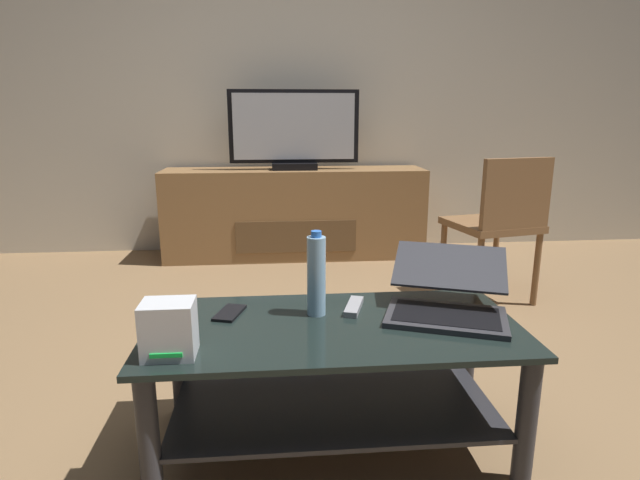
# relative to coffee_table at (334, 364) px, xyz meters

# --- Properties ---
(ground_plane) EXTENTS (7.68, 7.68, 0.00)m
(ground_plane) POSITION_rel_coffee_table_xyz_m (-0.00, 0.33, -0.29)
(ground_plane) COLOR olive
(back_wall) EXTENTS (6.40, 0.12, 2.80)m
(back_wall) POSITION_rel_coffee_table_xyz_m (-0.00, 2.67, 1.11)
(back_wall) COLOR beige
(back_wall) RESTS_ON ground
(coffee_table) EXTENTS (1.17, 0.56, 0.43)m
(coffee_table) POSITION_rel_coffee_table_xyz_m (0.00, 0.00, 0.00)
(coffee_table) COLOR black
(coffee_table) RESTS_ON ground
(media_cabinet) EXTENTS (1.95, 0.44, 0.67)m
(media_cabinet) POSITION_rel_coffee_table_xyz_m (-0.03, 2.35, 0.04)
(media_cabinet) COLOR olive
(media_cabinet) RESTS_ON ground
(television) EXTENTS (0.95, 0.20, 0.57)m
(television) POSITION_rel_coffee_table_xyz_m (-0.03, 2.33, 0.65)
(television) COLOR black
(television) RESTS_ON media_cabinet
(dining_chair) EXTENTS (0.52, 0.52, 0.85)m
(dining_chair) POSITION_rel_coffee_table_xyz_m (1.09, 1.24, 0.20)
(dining_chair) COLOR brown
(dining_chair) RESTS_ON ground
(laptop) EXTENTS (0.49, 0.51, 0.18)m
(laptop) POSITION_rel_coffee_table_xyz_m (0.38, 0.07, 0.20)
(laptop) COLOR #333338
(laptop) RESTS_ON coffee_table
(router_box) EXTENTS (0.14, 0.11, 0.15)m
(router_box) POSITION_rel_coffee_table_xyz_m (-0.47, -0.17, 0.22)
(router_box) COLOR silver
(router_box) RESTS_ON coffee_table
(water_bottle_near) EXTENTS (0.06, 0.06, 0.28)m
(water_bottle_near) POSITION_rel_coffee_table_xyz_m (-0.05, 0.09, 0.27)
(water_bottle_near) COLOR #99C6E5
(water_bottle_near) RESTS_ON coffee_table
(cell_phone) EXTENTS (0.11, 0.15, 0.01)m
(cell_phone) POSITION_rel_coffee_table_xyz_m (-0.34, 0.11, 0.14)
(cell_phone) COLOR black
(cell_phone) RESTS_ON coffee_table
(tv_remote) EXTENTS (0.09, 0.17, 0.02)m
(tv_remote) POSITION_rel_coffee_table_xyz_m (0.08, 0.12, 0.15)
(tv_remote) COLOR #99999E
(tv_remote) RESTS_ON coffee_table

